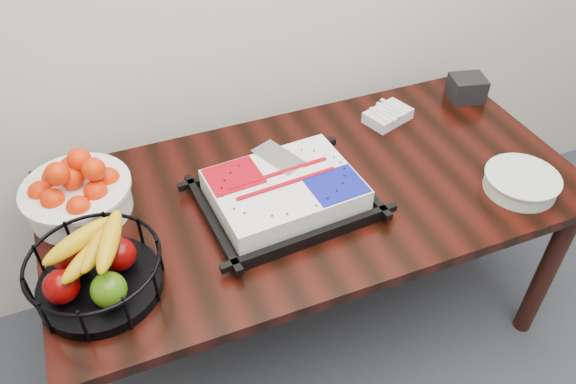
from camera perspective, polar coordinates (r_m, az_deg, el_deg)
name	(u,v)px	position (r m, az deg, el deg)	size (l,w,h in m)	color
table	(314,205)	(1.97, 2.66, -1.33)	(1.80, 0.90, 0.75)	black
cake_tray	(284,193)	(1.81, -0.36, -0.13)	(0.55, 0.44, 0.11)	black
tangerine_bowl	(76,189)	(1.88, -20.76, 0.32)	(0.34, 0.34, 0.22)	white
fruit_basket	(96,270)	(1.63, -18.96, -7.53)	(0.37, 0.37, 0.20)	black
plate_stack	(521,183)	(2.03, 22.59, 0.89)	(0.25, 0.25, 0.06)	white
fork_bag	(388,115)	(2.24, 10.11, 7.72)	(0.20, 0.16, 0.05)	silver
napkin_box	(467,88)	(2.44, 17.70, 10.02)	(0.14, 0.12, 0.10)	black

